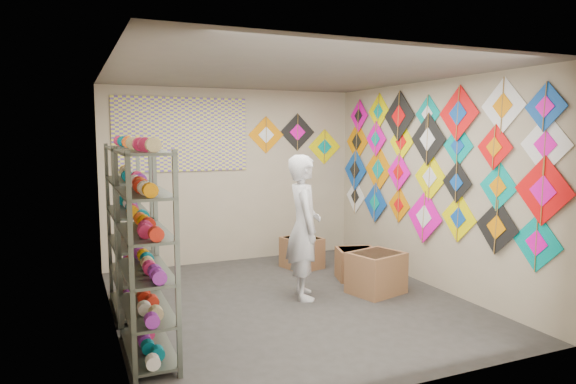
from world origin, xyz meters
name	(u,v)px	position (x,y,z in m)	size (l,w,h in m)	color
ground	(290,302)	(0.00, 0.00, 0.00)	(4.50, 4.50, 0.00)	#302D2A
room_walls	(290,166)	(0.00, 0.00, 1.64)	(4.50, 4.50, 4.50)	tan
shelf_rack_front	(146,254)	(-1.78, -0.85, 0.95)	(0.40, 1.10, 1.90)	#4C5147
shelf_rack_back	(129,229)	(-1.78, 0.45, 0.95)	(0.40, 1.10, 1.90)	#4C5147
string_spools	(136,231)	(-1.78, -0.20, 1.05)	(0.12, 2.36, 0.12)	#DE255F
kite_wall_display	(426,163)	(1.98, 0.03, 1.63)	(0.06, 4.35, 2.08)	#009790
back_wall_kites	(296,138)	(1.08, 2.24, 1.94)	(1.64, 0.02, 0.85)	orange
poster	(182,134)	(-0.80, 2.23, 2.00)	(2.00, 0.01, 1.10)	#60499E
shopkeeper	(304,227)	(0.23, 0.12, 0.88)	(0.57, 0.73, 1.77)	silver
carton_a	(376,273)	(1.15, -0.09, 0.26)	(0.63, 0.52, 0.52)	#936240
carton_b	(356,264)	(1.24, 0.55, 0.21)	(0.52, 0.43, 0.43)	#936240
carton_c	(302,253)	(0.80, 1.39, 0.23)	(0.48, 0.53, 0.46)	#936240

